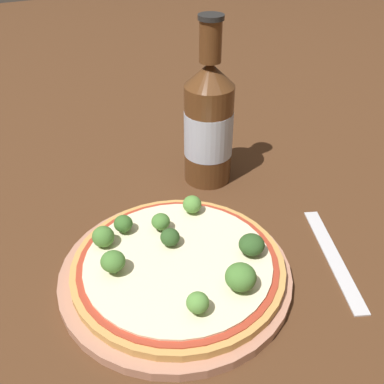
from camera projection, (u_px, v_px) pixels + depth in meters
ground_plane at (181, 262)px, 0.54m from camera, size 3.00×3.00×0.00m
plate at (176, 274)px, 0.51m from camera, size 0.26×0.26×0.01m
pizza at (178, 265)px, 0.51m from camera, size 0.24×0.24×0.01m
broccoli_floret_0 at (252, 245)px, 0.51m from camera, size 0.03×0.03×0.02m
broccoli_floret_1 at (192, 204)px, 0.57m from camera, size 0.02×0.02×0.02m
broccoli_floret_2 at (123, 224)px, 0.54m from camera, size 0.02×0.02×0.02m
broccoli_floret_3 at (103, 237)px, 0.52m from camera, size 0.03×0.03×0.03m
broccoli_floret_4 at (161, 222)px, 0.54m from camera, size 0.02×0.02×0.02m
broccoli_floret_5 at (113, 261)px, 0.48m from camera, size 0.03×0.03×0.03m
broccoli_floret_6 at (198, 303)px, 0.44m from camera, size 0.02×0.02×0.02m
broccoli_floret_7 at (170, 237)px, 0.52m from camera, size 0.02×0.02×0.02m
broccoli_floret_8 at (241, 277)px, 0.46m from camera, size 0.03×0.03×0.03m
beer_bottle at (209, 123)px, 0.64m from camera, size 0.07×0.07×0.24m
fork at (333, 257)px, 0.54m from camera, size 0.08×0.17×0.00m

